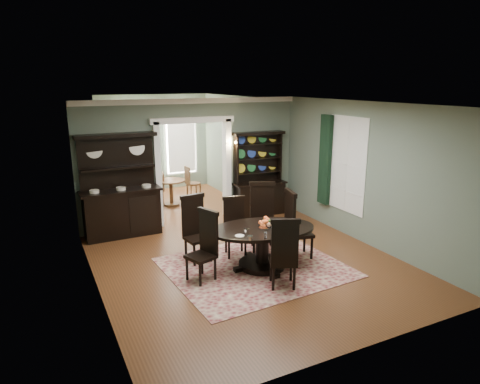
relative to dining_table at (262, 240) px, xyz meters
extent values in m
cube|color=brown|center=(-0.15, 0.20, -0.55)|extent=(5.50, 6.00, 0.01)
cube|color=silver|center=(-0.15, 0.20, 2.46)|extent=(5.50, 6.00, 0.01)
cube|color=slate|center=(-2.90, 0.20, 0.96)|extent=(0.01, 6.00, 3.00)
cube|color=slate|center=(2.60, 0.20, 0.96)|extent=(0.01, 6.00, 3.00)
cube|color=slate|center=(-0.15, -2.80, 0.96)|extent=(5.50, 0.01, 3.00)
cube|color=slate|center=(-1.98, 3.20, 0.96)|extent=(1.85, 0.01, 3.00)
cube|color=slate|center=(1.67, 3.20, 0.96)|extent=(1.85, 0.01, 3.00)
cube|color=slate|center=(-0.15, 3.20, 2.21)|extent=(1.80, 0.01, 0.50)
cube|color=white|center=(-0.15, 3.15, 2.40)|extent=(5.50, 0.10, 0.12)
cube|color=brown|center=(-0.15, 4.95, -0.55)|extent=(3.50, 3.50, 0.01)
cube|color=silver|center=(-0.15, 4.95, 2.46)|extent=(3.50, 3.50, 0.01)
cube|color=slate|center=(-1.90, 4.95, 0.96)|extent=(0.01, 3.50, 3.00)
cube|color=slate|center=(1.60, 4.95, 0.96)|extent=(0.01, 3.50, 3.00)
cube|color=slate|center=(-0.15, 6.70, 0.96)|extent=(3.50, 0.01, 3.00)
cube|color=white|center=(-1.00, 6.65, 1.01)|extent=(1.05, 0.06, 2.20)
cube|color=white|center=(0.70, 6.65, 1.01)|extent=(1.05, 0.06, 2.20)
cube|color=white|center=(-1.05, 3.20, 0.71)|extent=(0.14, 0.25, 2.50)
cube|color=white|center=(0.75, 3.20, 0.71)|extent=(0.14, 0.25, 2.50)
cube|color=white|center=(-0.15, 3.20, 1.96)|extent=(2.08, 0.25, 0.14)
cube|color=white|center=(2.59, 0.80, 1.06)|extent=(0.02, 1.10, 2.00)
cube|color=white|center=(2.57, 0.80, 1.06)|extent=(0.01, 1.22, 2.12)
cube|color=black|center=(2.50, 1.48, 1.06)|extent=(0.10, 0.35, 2.10)
cube|color=gold|center=(0.80, 3.12, 1.31)|extent=(0.08, 0.05, 0.18)
sphere|color=#FFD88C|center=(0.70, 2.97, 1.39)|extent=(0.07, 0.07, 0.07)
sphere|color=#FFD88C|center=(0.90, 2.97, 1.39)|extent=(0.07, 0.07, 0.07)
cube|color=maroon|center=(-0.13, 0.03, -0.54)|extent=(3.29, 2.89, 0.01)
ellipsoid|color=black|center=(0.00, 0.00, 0.21)|extent=(2.17, 1.60, 0.05)
cylinder|color=black|center=(0.00, 0.00, 0.17)|extent=(2.14, 2.14, 0.03)
cylinder|color=black|center=(0.00, 0.00, -0.15)|extent=(0.25, 0.25, 0.69)
cylinder|color=black|center=(0.00, 0.00, -0.49)|extent=(0.87, 0.87, 0.10)
cylinder|color=white|center=(0.01, -0.08, 0.26)|extent=(0.25, 0.25, 0.05)
cube|color=black|center=(-0.97, 0.80, -0.08)|extent=(0.51, 0.49, 0.06)
cube|color=black|center=(-0.99, 0.99, 0.31)|extent=(0.46, 0.11, 0.78)
cube|color=black|center=(-0.99, 0.99, 0.71)|extent=(0.50, 0.13, 0.08)
cylinder|color=black|center=(-1.12, 0.60, -0.31)|extent=(0.05, 0.05, 0.46)
cylinder|color=black|center=(-0.77, 0.64, -0.31)|extent=(0.05, 0.05, 0.46)
cylinder|color=black|center=(-1.17, 0.95, -0.31)|extent=(0.05, 0.05, 0.46)
cylinder|color=black|center=(-0.81, 1.00, -0.31)|extent=(0.05, 0.05, 0.46)
cube|color=black|center=(-0.20, 0.72, -0.12)|extent=(0.50, 0.49, 0.05)
cube|color=black|center=(-0.16, 0.90, 0.24)|extent=(0.42, 0.15, 0.71)
cube|color=black|center=(-0.16, 0.90, 0.61)|extent=(0.46, 0.17, 0.07)
cylinder|color=black|center=(-0.40, 0.60, -0.33)|extent=(0.05, 0.05, 0.42)
cylinder|color=black|center=(-0.09, 0.52, -0.33)|extent=(0.05, 0.05, 0.42)
cylinder|color=black|center=(-0.32, 0.92, -0.33)|extent=(0.05, 0.05, 0.42)
cylinder|color=black|center=(-0.01, 0.84, -0.33)|extent=(0.05, 0.05, 0.42)
cube|color=black|center=(0.43, 0.75, -0.05)|extent=(0.64, 0.63, 0.06)
cube|color=black|center=(0.52, 0.94, 0.38)|extent=(0.47, 0.25, 0.84)
cube|color=black|center=(0.52, 0.94, 0.81)|extent=(0.52, 0.29, 0.09)
cylinder|color=black|center=(0.17, 0.65, -0.30)|extent=(0.05, 0.05, 0.49)
cylinder|color=black|center=(0.53, 0.49, -0.30)|extent=(0.05, 0.05, 0.49)
cylinder|color=black|center=(0.33, 1.00, -0.30)|extent=(0.05, 0.05, 0.49)
cylinder|color=black|center=(0.68, 0.85, -0.30)|extent=(0.05, 0.05, 0.49)
cube|color=black|center=(-1.22, -0.01, -0.10)|extent=(0.55, 0.56, 0.06)
cube|color=black|center=(-1.04, 0.06, 0.29)|extent=(0.20, 0.43, 0.75)
cube|color=black|center=(-1.04, 0.06, 0.67)|extent=(0.23, 0.48, 0.08)
cylinder|color=black|center=(-1.45, 0.09, -0.32)|extent=(0.05, 0.05, 0.44)
cylinder|color=black|center=(-1.33, -0.23, -0.32)|extent=(0.05, 0.05, 0.44)
cylinder|color=black|center=(-1.12, 0.21, -0.32)|extent=(0.05, 0.05, 0.44)
cylinder|color=black|center=(-1.00, -0.11, -0.32)|extent=(0.05, 0.05, 0.44)
cube|color=black|center=(0.90, 0.11, -0.06)|extent=(0.56, 0.57, 0.06)
cube|color=black|center=(0.70, 0.16, 0.36)|extent=(0.16, 0.48, 0.82)
cube|color=black|center=(0.70, 0.16, 0.78)|extent=(0.19, 0.53, 0.08)
cylinder|color=black|center=(1.04, -0.12, -0.30)|extent=(0.05, 0.05, 0.48)
cylinder|color=black|center=(1.13, 0.25, -0.30)|extent=(0.05, 0.05, 0.48)
cylinder|color=black|center=(0.67, -0.03, -0.30)|extent=(0.05, 0.05, 0.48)
cylinder|color=black|center=(0.76, 0.34, -0.30)|extent=(0.05, 0.05, 0.48)
cube|color=black|center=(-0.06, -0.82, -0.09)|extent=(0.58, 0.58, 0.06)
cube|color=black|center=(-0.14, -1.00, 0.29)|extent=(0.43, 0.23, 0.76)
cube|color=black|center=(-0.14, -1.00, 0.68)|extent=(0.47, 0.26, 0.08)
cylinder|color=black|center=(0.17, -0.73, -0.32)|extent=(0.05, 0.05, 0.45)
cylinder|color=black|center=(-0.15, -0.59, -0.32)|extent=(0.05, 0.05, 0.45)
cylinder|color=black|center=(0.02, -1.05, -0.32)|extent=(0.05, 0.05, 0.45)
cylinder|color=black|center=(-0.30, -0.91, -0.32)|extent=(0.05, 0.05, 0.45)
cube|color=black|center=(-1.98, 2.90, -0.03)|extent=(1.65, 0.59, 1.02)
cube|color=black|center=(-1.98, 2.90, 0.50)|extent=(1.75, 0.64, 0.05)
cube|color=black|center=(-1.98, 3.12, 1.12)|extent=(1.64, 0.11, 1.21)
cube|color=black|center=(-1.98, 3.02, 0.99)|extent=(1.59, 0.31, 0.04)
cube|color=black|center=(-1.98, 3.00, 1.71)|extent=(1.75, 0.39, 0.08)
cube|color=black|center=(1.55, 2.93, -0.13)|extent=(1.30, 0.51, 0.83)
cube|color=black|center=(1.55, 2.93, 0.29)|extent=(1.40, 0.56, 0.04)
cube|color=black|center=(1.55, 3.11, 0.93)|extent=(1.29, 0.11, 1.25)
cube|color=black|center=(0.92, 3.02, 0.93)|extent=(0.06, 0.24, 1.29)
cube|color=black|center=(2.17, 3.02, 0.93)|extent=(0.06, 0.24, 1.29)
cube|color=black|center=(1.55, 3.00, 1.57)|extent=(1.39, 0.35, 0.07)
cube|color=black|center=(1.55, 3.02, 0.56)|extent=(1.30, 0.29, 0.03)
cube|color=black|center=(1.55, 3.02, 0.93)|extent=(1.30, 0.29, 0.03)
cube|color=black|center=(1.55, 3.02, 1.30)|extent=(1.30, 0.29, 0.03)
cylinder|color=#4F3416|center=(-0.27, 4.74, 0.17)|extent=(0.79, 0.79, 0.04)
cylinder|color=#4F3416|center=(-0.27, 4.74, -0.18)|extent=(0.10, 0.10, 0.69)
cylinder|color=#4F3416|center=(-0.27, 4.74, -0.51)|extent=(0.43, 0.43, 0.06)
cylinder|color=#4F3416|center=(-0.64, 4.84, -0.10)|extent=(0.40, 0.40, 0.04)
cube|color=#4F3416|center=(-0.47, 4.80, 0.15)|extent=(0.11, 0.35, 0.49)
cylinder|color=#4F3416|center=(-0.74, 5.00, -0.32)|extent=(0.04, 0.04, 0.44)
cylinder|color=#4F3416|center=(-0.81, 4.73, -0.32)|extent=(0.04, 0.04, 0.44)
cylinder|color=#4F3416|center=(-0.47, 4.94, -0.32)|extent=(0.04, 0.04, 0.44)
cylinder|color=#4F3416|center=(-0.54, 4.67, -0.32)|extent=(0.04, 0.04, 0.44)
cylinder|color=#4F3416|center=(0.52, 5.08, -0.07)|extent=(0.42, 0.42, 0.04)
cube|color=#4F3416|center=(0.33, 5.07, 0.19)|extent=(0.05, 0.38, 0.52)
cylinder|color=#4F3416|center=(0.67, 4.94, -0.31)|extent=(0.04, 0.04, 0.47)
cylinder|color=#4F3416|center=(0.66, 5.23, -0.31)|extent=(0.04, 0.04, 0.47)
cylinder|color=#4F3416|center=(0.38, 4.92, -0.31)|extent=(0.04, 0.04, 0.47)
cylinder|color=#4F3416|center=(0.37, 5.21, -0.31)|extent=(0.04, 0.04, 0.47)
camera|label=1|loc=(-3.66, -6.48, 2.85)|focal=32.00mm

